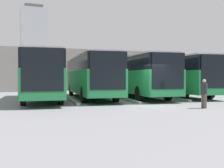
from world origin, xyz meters
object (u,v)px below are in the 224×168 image
at_px(bus_0, 175,75).
at_px(bus_2, 90,75).
at_px(bus_1, 136,75).
at_px(bus_3, 41,75).
at_px(pedestrian, 204,93).

relative_size(bus_0, bus_2, 1.00).
relative_size(bus_0, bus_1, 1.00).
bearing_deg(bus_3, bus_2, -165.25).
bearing_deg(bus_2, bus_1, -179.84).
relative_size(bus_1, pedestrian, 7.64).
height_order(bus_2, bus_3, same).
height_order(bus_0, bus_1, same).
xyz_separation_m(bus_0, pedestrian, (3.99, 8.84, -1.03)).
distance_m(bus_0, pedestrian, 9.75).
bearing_deg(bus_1, bus_3, 7.47).
xyz_separation_m(bus_3, pedestrian, (-7.66, 8.51, -1.03)).
bearing_deg(bus_1, bus_2, 0.16).
height_order(bus_0, pedestrian, bus_0).
distance_m(bus_1, bus_3, 7.77).
bearing_deg(pedestrian, bus_1, 2.10).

